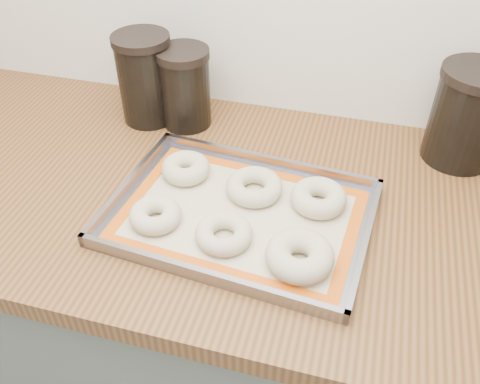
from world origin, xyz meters
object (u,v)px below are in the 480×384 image
(bagel_back_mid, at_px, (254,187))
(canister_right, at_px, (468,116))
(bagel_front_mid, at_px, (224,234))
(baking_tray, at_px, (240,214))
(bagel_front_left, at_px, (155,215))
(bagel_front_right, at_px, (300,256))
(canister_left, at_px, (145,78))
(bagel_back_left, at_px, (186,168))
(bagel_back_right, at_px, (318,198))
(canister_mid, at_px, (185,88))

(bagel_back_mid, bearing_deg, canister_right, 31.77)
(bagel_front_mid, xyz_separation_m, bagel_back_mid, (0.02, 0.13, 0.00))
(baking_tray, distance_m, bagel_front_left, 0.15)
(bagel_front_right, bearing_deg, bagel_front_mid, 171.45)
(baking_tray, distance_m, canister_left, 0.41)
(bagel_back_left, bearing_deg, bagel_back_right, -4.23)
(bagel_back_right, bearing_deg, baking_tray, -154.13)
(canister_mid, bearing_deg, canister_right, 2.31)
(baking_tray, relative_size, canister_right, 2.46)
(bagel_front_right, relative_size, bagel_back_left, 1.18)
(bagel_back_left, xyz_separation_m, bagel_back_mid, (0.14, -0.02, -0.00))
(canister_left, bearing_deg, bagel_back_left, -50.15)
(bagel_front_left, distance_m, bagel_front_right, 0.27)
(baking_tray, xyz_separation_m, bagel_back_right, (0.13, 0.06, 0.02))
(bagel_front_left, distance_m, canister_right, 0.64)
(bagel_back_left, distance_m, canister_left, 0.26)
(baking_tray, distance_m, bagel_back_mid, 0.07)
(bagel_front_left, xyz_separation_m, canister_mid, (-0.06, 0.33, 0.07))
(bagel_front_mid, relative_size, bagel_back_left, 1.03)
(bagel_back_left, height_order, canister_mid, canister_mid)
(bagel_back_right, bearing_deg, canister_right, 42.69)
(canister_left, height_order, canister_right, same)
(baking_tray, relative_size, bagel_front_mid, 4.97)
(bagel_front_mid, height_order, bagel_back_right, bagel_back_right)
(bagel_front_left, height_order, bagel_front_mid, bagel_front_left)
(bagel_back_mid, xyz_separation_m, canister_left, (-0.30, 0.21, 0.08))
(bagel_front_left, bearing_deg, bagel_front_right, -6.83)
(canister_right, bearing_deg, baking_tray, -142.30)
(baking_tray, bearing_deg, bagel_front_mid, -98.38)
(bagel_back_left, distance_m, bagel_back_mid, 0.14)
(bagel_back_left, distance_m, bagel_back_right, 0.27)
(bagel_front_mid, xyz_separation_m, canister_left, (-0.28, 0.34, 0.08))
(bagel_front_left, xyz_separation_m, bagel_back_right, (0.27, 0.12, 0.00))
(bagel_front_right, xyz_separation_m, bagel_back_left, (-0.26, 0.17, -0.00))
(baking_tray, distance_m, bagel_back_right, 0.15)
(baking_tray, xyz_separation_m, bagel_front_left, (-0.14, -0.06, 0.01))
(baking_tray, bearing_deg, bagel_back_left, 147.98)
(bagel_back_left, distance_m, canister_mid, 0.21)
(bagel_front_left, height_order, bagel_back_left, bagel_back_left)
(bagel_back_left, height_order, canister_left, canister_left)
(bagel_back_right, xyz_separation_m, canister_mid, (-0.33, 0.21, 0.07))
(baking_tray, distance_m, bagel_front_mid, 0.07)
(baking_tray, distance_m, canister_right, 0.49)
(bagel_front_left, height_order, bagel_back_mid, same)
(bagel_front_left, relative_size, bagel_front_right, 0.82)
(baking_tray, height_order, bagel_front_right, bagel_front_right)
(baking_tray, relative_size, bagel_back_left, 5.12)
(baking_tray, relative_size, bagel_back_right, 4.73)
(baking_tray, xyz_separation_m, bagel_back_mid, (0.01, 0.07, 0.01))
(bagel_front_left, relative_size, bagel_back_mid, 0.86)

